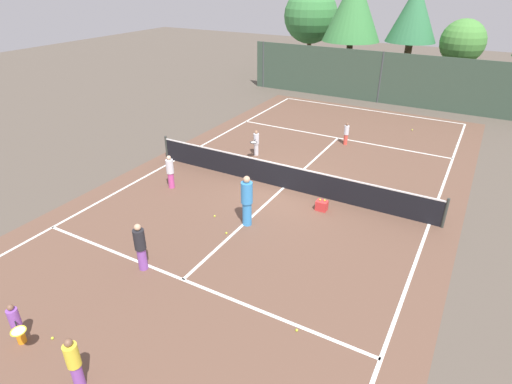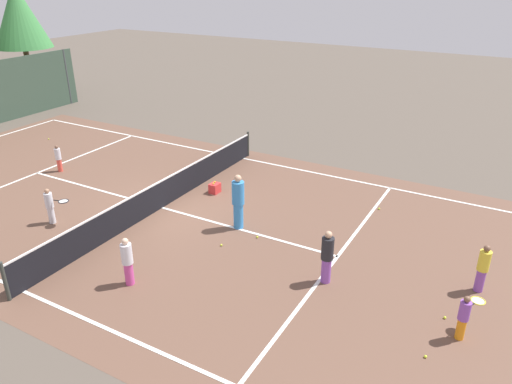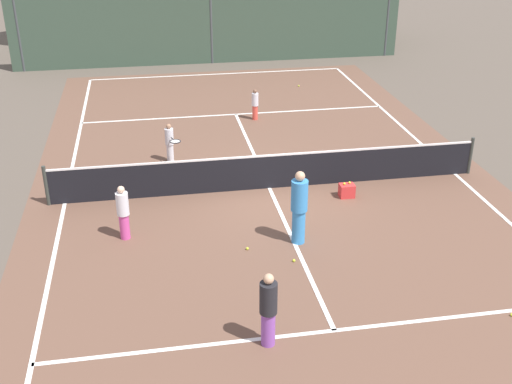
% 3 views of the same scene
% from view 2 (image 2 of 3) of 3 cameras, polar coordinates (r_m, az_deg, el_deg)
% --- Properties ---
extents(ground_plane, '(80.00, 80.00, 0.00)m').
position_cam_2_polar(ground_plane, '(17.15, -10.90, -1.82)').
color(ground_plane, brown).
extents(court_surface, '(13.00, 25.00, 0.01)m').
position_cam_2_polar(court_surface, '(17.15, -10.90, -1.81)').
color(court_surface, brown).
rests_on(court_surface, ground_plane).
extents(tennis_net, '(11.90, 0.10, 1.10)m').
position_cam_2_polar(tennis_net, '(16.93, -11.04, -0.27)').
color(tennis_net, '#333833').
rests_on(tennis_net, ground_plane).
extents(tree_0, '(3.40, 3.40, 6.81)m').
position_cam_2_polar(tree_0, '(34.38, -25.91, 18.00)').
color(tree_0, brown).
rests_on(tree_0, ground_plane).
extents(player_0, '(0.24, 0.24, 1.11)m').
position_cam_2_polar(player_0, '(21.22, -22.04, 3.69)').
color(player_0, '#E54C3F').
rests_on(player_0, ground_plane).
extents(player_1, '(0.82, 0.55, 1.13)m').
position_cam_2_polar(player_1, '(11.92, 23.11, -13.16)').
color(player_1, orange).
rests_on(player_1, ground_plane).
extents(player_2, '(0.48, 0.84, 1.20)m').
position_cam_2_polar(player_2, '(16.91, -22.84, -1.45)').
color(player_2, silver).
rests_on(player_2, ground_plane).
extents(player_3, '(0.29, 0.29, 1.36)m').
position_cam_2_polar(player_3, '(13.04, -14.75, -7.78)').
color(player_3, '#D14799').
rests_on(player_3, ground_plane).
extents(player_4, '(0.32, 0.32, 1.51)m').
position_cam_2_polar(player_4, '(12.80, 8.28, -7.44)').
color(player_4, purple).
rests_on(player_4, ground_plane).
extents(player_5, '(0.39, 0.39, 1.81)m').
position_cam_2_polar(player_5, '(15.18, -2.09, -1.08)').
color(player_5, '#388CD8').
rests_on(player_5, ground_plane).
extents(player_6, '(0.28, 0.28, 1.33)m').
position_cam_2_polar(player_6, '(13.62, 24.92, -8.03)').
color(player_6, purple).
rests_on(player_6, ground_plane).
extents(ball_crate, '(0.40, 0.31, 0.43)m').
position_cam_2_polar(ball_crate, '(17.96, -4.82, 0.46)').
color(ball_crate, red).
rests_on(ball_crate, ground_plane).
extents(tennis_ball_0, '(0.07, 0.07, 0.07)m').
position_cam_2_polar(tennis_ball_0, '(11.49, 19.16, -17.67)').
color(tennis_ball_0, '#CCE533').
rests_on(tennis_ball_0, ground_plane).
extents(tennis_ball_1, '(0.07, 0.07, 0.07)m').
position_cam_2_polar(tennis_ball_1, '(25.66, -23.02, 5.71)').
color(tennis_ball_1, '#CCE533').
rests_on(tennis_ball_1, ground_plane).
extents(tennis_ball_2, '(0.07, 0.07, 0.07)m').
position_cam_2_polar(tennis_ball_2, '(17.23, 14.15, -1.90)').
color(tennis_ball_2, '#CCE533').
rests_on(tennis_ball_2, ground_plane).
extents(tennis_ball_3, '(0.07, 0.07, 0.07)m').
position_cam_2_polar(tennis_ball_3, '(14.62, -4.06, -6.19)').
color(tennis_ball_3, '#CCE533').
rests_on(tennis_ball_3, ground_plane).
extents(tennis_ball_4, '(0.07, 0.07, 0.07)m').
position_cam_2_polar(tennis_ball_4, '(12.67, 21.16, -13.50)').
color(tennis_ball_4, '#CCE533').
rests_on(tennis_ball_4, ground_plane).
extents(tennis_ball_5, '(0.07, 0.07, 0.07)m').
position_cam_2_polar(tennis_ball_5, '(15.00, 0.14, -5.28)').
color(tennis_ball_5, '#CCE533').
rests_on(tennis_ball_5, ground_plane).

